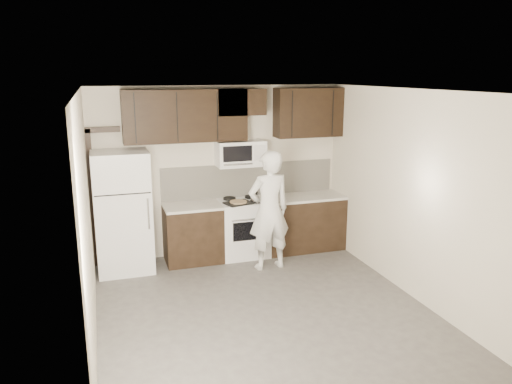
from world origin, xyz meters
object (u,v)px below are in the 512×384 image
stove (243,228)px  person (269,210)px  refrigerator (123,212)px  microwave (240,153)px

stove → person: person is taller
stove → refrigerator: bearing=-178.5°
refrigerator → person: 2.15m
microwave → person: 1.08m
stove → person: 0.80m
person → stove: bearing=-77.3°
refrigerator → microwave: bearing=5.1°
stove → microwave: size_ratio=1.24×
stove → person: bearing=-70.9°
person → microwave: bearing=-80.1°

